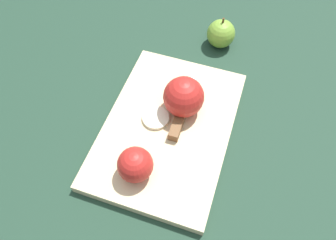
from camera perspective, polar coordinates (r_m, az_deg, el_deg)
The scene contains 7 objects.
ground_plane at distance 0.70m, azimuth 0.00°, elevation -1.89°, with size 4.00×4.00×0.00m, color #1E3828.
cutting_board at distance 0.69m, azimuth 0.00°, elevation -1.42°, with size 0.40×0.29×0.02m.
apple_half_left at distance 0.60m, azimuth -5.70°, elevation -7.75°, with size 0.07×0.07×0.07m.
apple_half_right at distance 0.67m, azimuth 2.71°, elevation 4.04°, with size 0.08×0.08×0.08m.
knife at distance 0.68m, azimuth 1.99°, elevation 0.11°, with size 0.18×0.03×0.02m.
apple_slice at distance 0.68m, azimuth -2.13°, elevation 0.36°, with size 0.06×0.06×0.01m.
apple_whole at distance 0.85m, azimuth 9.20°, elevation 14.62°, with size 0.07×0.07×0.08m.
Camera 1 is at (-0.36, -0.08, 0.59)m, focal length 35.00 mm.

